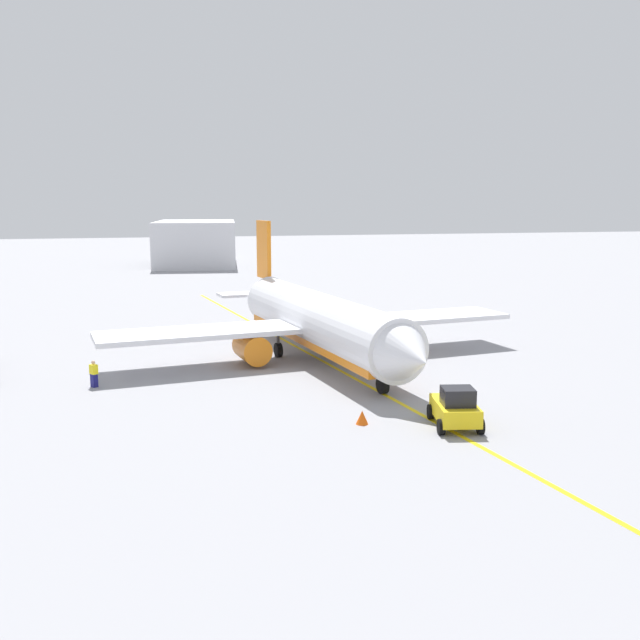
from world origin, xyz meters
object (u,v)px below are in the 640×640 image
Objects in this scene: pushback_tug at (456,408)px; refueling_worker at (94,374)px; airplane at (318,322)px; safety_cone_nose at (362,417)px.

pushback_tug is 22.84m from refueling_worker.
airplane is 18.90× the size of refueling_worker.
pushback_tug is 5.35× the size of safety_cone_nose.
pushback_tug is 4.88m from safety_cone_nose.
airplane is at bearing -171.33° from pushback_tug.
pushback_tug reaches higher than safety_cone_nose.
refueling_worker is (-13.36, -18.52, -0.19)m from pushback_tug.
refueling_worker is (4.27, -15.83, -1.99)m from airplane.
refueling_worker is at bearing -74.91° from airplane.
airplane is 17.92m from pushback_tug.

